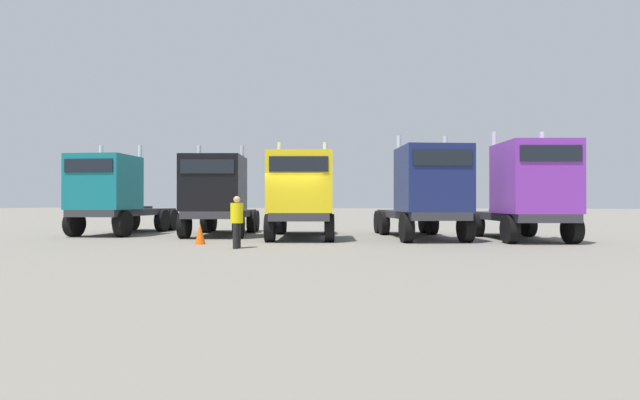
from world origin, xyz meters
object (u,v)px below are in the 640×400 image
at_px(semi_truck_teal, 114,194).
at_px(traffic_cone_near, 200,234).
at_px(semi_truck_purple, 528,191).
at_px(semi_truck_navy, 426,193).
at_px(semi_truck_yellow, 301,195).
at_px(visitor_in_hivis, 237,218).
at_px(semi_truck_black, 218,195).

distance_m(semi_truck_teal, traffic_cone_near, 6.97).
distance_m(semi_truck_teal, semi_truck_purple, 17.40).
bearing_deg(semi_truck_navy, semi_truck_yellow, -97.15).
height_order(semi_truck_purple, visitor_in_hivis, semi_truck_purple).
relative_size(semi_truck_yellow, semi_truck_navy, 0.99).
height_order(semi_truck_yellow, semi_truck_navy, semi_truck_navy).
relative_size(semi_truck_teal, traffic_cone_near, 8.49).
bearing_deg(semi_truck_yellow, semi_truck_purple, 84.18).
xyz_separation_m(semi_truck_black, visitor_in_hivis, (2.65, -4.74, -0.81)).
bearing_deg(traffic_cone_near, semi_truck_purple, 16.42).
bearing_deg(semi_truck_teal, traffic_cone_near, 54.45).
relative_size(semi_truck_black, semi_truck_yellow, 0.93).
relative_size(semi_truck_teal, visitor_in_hivis, 3.71).
relative_size(semi_truck_yellow, semi_truck_purple, 1.11).
bearing_deg(semi_truck_purple, semi_truck_black, -100.97).
bearing_deg(visitor_in_hivis, traffic_cone_near, 145.56).
xyz_separation_m(semi_truck_purple, traffic_cone_near, (-11.59, -3.42, -1.55)).
xyz_separation_m(semi_truck_yellow, traffic_cone_near, (-2.99, -2.81, -1.41)).
xyz_separation_m(semi_truck_black, traffic_cone_near, (0.88, -3.61, -1.41)).
bearing_deg(semi_truck_purple, traffic_cone_near, -83.67).
xyz_separation_m(semi_truck_yellow, semi_truck_navy, (4.88, 0.57, 0.07)).
relative_size(semi_truck_black, semi_truck_navy, 0.92).
height_order(visitor_in_hivis, traffic_cone_near, visitor_in_hivis).
bearing_deg(traffic_cone_near, semi_truck_black, 103.75).
bearing_deg(semi_truck_teal, visitor_in_hivis, 54.22).
height_order(semi_truck_black, semi_truck_yellow, semi_truck_black).
height_order(semi_truck_black, semi_truck_purple, semi_truck_purple).
distance_m(semi_truck_yellow, semi_truck_navy, 4.92).
xyz_separation_m(semi_truck_yellow, semi_truck_purple, (8.61, 0.61, 0.14)).
bearing_deg(semi_truck_navy, visitor_in_hivis, -67.36).
relative_size(semi_truck_purple, traffic_cone_near, 8.36).
bearing_deg(semi_truck_yellow, semi_truck_teal, -104.82).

